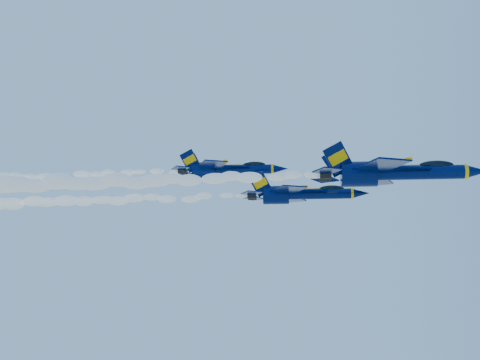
{
  "coord_description": "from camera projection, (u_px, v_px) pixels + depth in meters",
  "views": [
    {
      "loc": [
        7.68,
        -80.27,
        137.7
      ],
      "look_at": [
        0.59,
        -4.75,
        152.74
      ],
      "focal_mm": 45.0,
      "sensor_mm": 36.0,
      "label": 1
    }
  ],
  "objects": [
    {
      "name": "jet_third",
      "position": [
        226.0,
        169.0,
        85.35
      ],
      "size": [
        15.59,
        12.78,
        5.79
      ],
      "color": "#000B3A"
    },
    {
      "name": "jet_lead",
      "position": [
        392.0,
        172.0,
        68.26
      ],
      "size": [
        18.97,
        15.56,
        7.05
      ],
      "color": "#000B3A"
    },
    {
      "name": "smoke_trail_jet_second",
      "position": [
        71.0,
        201.0,
        78.95
      ],
      "size": [
        46.96,
        1.96,
        1.76
      ],
      "primitive_type": "ellipsoid",
      "color": "white"
    },
    {
      "name": "smoke_trail_jet_lead",
      "position": [
        121.0,
        182.0,
        71.07
      ],
      "size": [
        46.96,
        2.42,
        2.18
      ],
      "primitive_type": "ellipsoid",
      "color": "white"
    },
    {
      "name": "jet_second",
      "position": [
        300.0,
        194.0,
        76.28
      ],
      "size": [
        15.37,
        12.61,
        5.71
      ],
      "color": "#000B3A"
    },
    {
      "name": "smoke_trail_jet_third",
      "position": [
        22.0,
        176.0,
        88.03
      ],
      "size": [
        46.96,
        1.99,
        1.79
      ],
      "primitive_type": "ellipsoid",
      "color": "white"
    }
  ]
}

